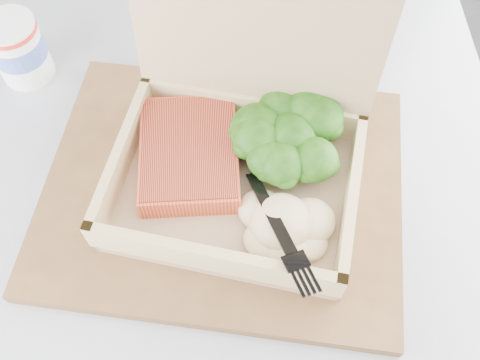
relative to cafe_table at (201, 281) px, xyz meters
name	(u,v)px	position (x,y,z in m)	size (l,w,h in m)	color
floor	(212,167)	(0.17, 0.47, -0.52)	(4.00, 4.00, 0.00)	#949499
cafe_table	(201,281)	(0.00, 0.00, 0.00)	(0.93, 0.93, 0.70)	black
serving_tray	(223,188)	(0.05, 0.02, 0.19)	(0.38, 0.30, 0.02)	brown
takeout_container	(241,133)	(0.07, 0.04, 0.25)	(0.32, 0.31, 0.23)	#A18760
salmon_fillet	(189,154)	(0.02, 0.06, 0.22)	(0.10, 0.13, 0.03)	#F14F2F
broccoli_pile	(290,141)	(0.12, 0.03, 0.23)	(0.12, 0.12, 0.04)	#34781A
mashed_potatoes	(281,222)	(0.08, -0.05, 0.22)	(0.10, 0.09, 0.03)	beige
plastic_fork	(263,194)	(0.07, -0.02, 0.24)	(0.02, 0.15, 0.03)	black
paper_cup	(18,48)	(-0.12, 0.27, 0.22)	(0.06, 0.06, 0.08)	white
receipt	(213,44)	(0.11, 0.23, 0.18)	(0.07, 0.13, 0.00)	white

